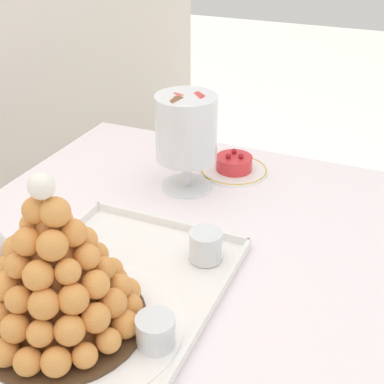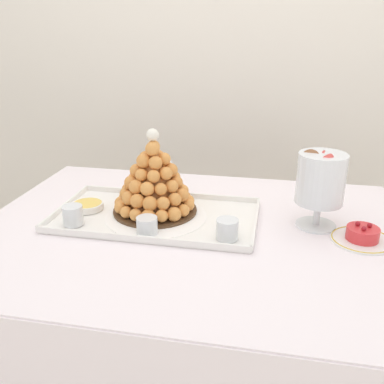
{
  "view_description": "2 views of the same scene",
  "coord_description": "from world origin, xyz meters",
  "px_view_note": "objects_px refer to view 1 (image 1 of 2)",
  "views": [
    {
      "loc": [
        -0.62,
        -0.36,
        1.39
      ],
      "look_at": [
        0.11,
        -0.04,
        0.94
      ],
      "focal_mm": 48.93,
      "sensor_mm": 36.0,
      "label": 1
    },
    {
      "loc": [
        0.23,
        -1.14,
        1.35
      ],
      "look_at": [
        0.01,
        -0.0,
        0.9
      ],
      "focal_mm": 40.36,
      "sensor_mm": 36.0,
      "label": 2
    }
  ],
  "objects_px": {
    "dessert_cup_mid_left": "(156,332)",
    "fruit_tart_plate": "(234,166)",
    "croquembouche": "(55,273)",
    "serving_tray": "(86,325)",
    "dessert_cup_centre": "(206,247)",
    "macaron_goblet": "(187,130)"
  },
  "relations": [
    {
      "from": "croquembouche",
      "to": "fruit_tart_plate",
      "type": "distance_m",
      "value": 0.63
    },
    {
      "from": "dessert_cup_mid_left",
      "to": "fruit_tart_plate",
      "type": "xyz_separation_m",
      "value": [
        0.6,
        0.09,
        -0.02
      ]
    },
    {
      "from": "dessert_cup_centre",
      "to": "fruit_tart_plate",
      "type": "xyz_separation_m",
      "value": [
        0.37,
        0.07,
        -0.02
      ]
    },
    {
      "from": "macaron_goblet",
      "to": "fruit_tart_plate",
      "type": "bearing_deg",
      "value": -32.26
    },
    {
      "from": "dessert_cup_centre",
      "to": "macaron_goblet",
      "type": "xyz_separation_m",
      "value": [
        0.25,
        0.15,
        0.11
      ]
    },
    {
      "from": "serving_tray",
      "to": "croquembouche",
      "type": "height_order",
      "value": "croquembouche"
    },
    {
      "from": "dessert_cup_mid_left",
      "to": "dessert_cup_centre",
      "type": "xyz_separation_m",
      "value": [
        0.23,
        0.01,
        0.0
      ]
    },
    {
      "from": "croquembouche",
      "to": "macaron_goblet",
      "type": "distance_m",
      "value": 0.5
    },
    {
      "from": "serving_tray",
      "to": "dessert_cup_centre",
      "type": "bearing_deg",
      "value": -24.88
    },
    {
      "from": "croquembouche",
      "to": "fruit_tart_plate",
      "type": "bearing_deg",
      "value": -6.36
    },
    {
      "from": "croquembouche",
      "to": "dessert_cup_centre",
      "type": "bearing_deg",
      "value": -29.84
    },
    {
      "from": "serving_tray",
      "to": "dessert_cup_centre",
      "type": "xyz_separation_m",
      "value": [
        0.24,
        -0.11,
        0.03
      ]
    },
    {
      "from": "croquembouche",
      "to": "macaron_goblet",
      "type": "height_order",
      "value": "croquembouche"
    },
    {
      "from": "serving_tray",
      "to": "dessert_cup_mid_left",
      "type": "xyz_separation_m",
      "value": [
        0.01,
        -0.12,
        0.03
      ]
    },
    {
      "from": "serving_tray",
      "to": "dessert_cup_mid_left",
      "type": "bearing_deg",
      "value": -86.36
    },
    {
      "from": "dessert_cup_mid_left",
      "to": "fruit_tart_plate",
      "type": "relative_size",
      "value": 0.36
    },
    {
      "from": "croquembouche",
      "to": "dessert_cup_mid_left",
      "type": "height_order",
      "value": "croquembouche"
    },
    {
      "from": "serving_tray",
      "to": "dessert_cup_centre",
      "type": "distance_m",
      "value": 0.26
    },
    {
      "from": "croquembouche",
      "to": "dessert_cup_centre",
      "type": "height_order",
      "value": "croquembouche"
    },
    {
      "from": "croquembouche",
      "to": "fruit_tart_plate",
      "type": "relative_size",
      "value": 1.58
    },
    {
      "from": "macaron_goblet",
      "to": "croquembouche",
      "type": "bearing_deg",
      "value": -179.26
    },
    {
      "from": "croquembouche",
      "to": "dessert_cup_mid_left",
      "type": "xyz_separation_m",
      "value": [
        0.02,
        -0.16,
        -0.08
      ]
    }
  ]
}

